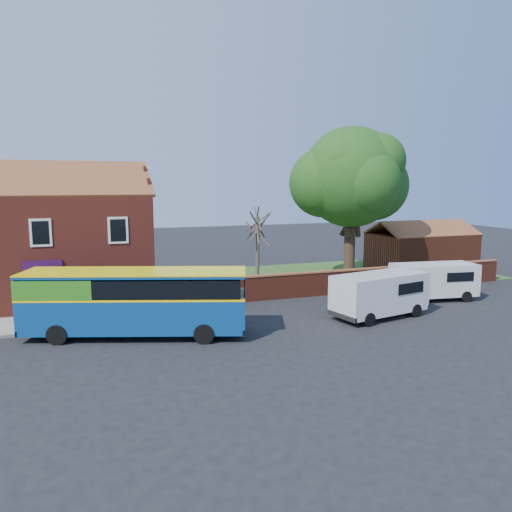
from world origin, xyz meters
name	(u,v)px	position (x,y,z in m)	size (l,w,h in m)	color
ground	(204,343)	(0.00, 0.00, 0.00)	(120.00, 120.00, 0.00)	black
pavement	(44,324)	(-7.00, 5.75, 0.06)	(18.00, 3.50, 0.12)	gray
kerb	(42,333)	(-7.00, 4.00, 0.07)	(18.00, 0.15, 0.14)	slate
grass_strip	(325,276)	(13.00, 13.00, 0.02)	(26.00, 12.00, 0.04)	#426B28
shop_building	(46,246)	(-7.02, 11.50, 3.41)	(12.30, 8.13, 10.50)	maroon
boundary_wall	(367,280)	(13.00, 7.00, 0.81)	(22.00, 0.38, 1.60)	maroon
outbuilding	(421,250)	(22.00, 13.00, 1.61)	(8.20, 5.06, 4.17)	maroon
bus	(129,299)	(-3.04, 2.28, 1.79)	(10.65, 5.82, 3.16)	navy
van_near	(380,293)	(10.08, 1.16, 1.33)	(5.74, 3.21, 2.38)	silver
van_far	(434,280)	(15.58, 3.51, 1.27)	(5.39, 2.76, 2.26)	silver
large_tree	(351,180)	(14.03, 11.21, 7.41)	(9.28, 7.34, 11.31)	black
bare_tree	(257,249)	(6.41, 10.45, 2.77)	(2.03, 2.41, 5.41)	#4C4238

